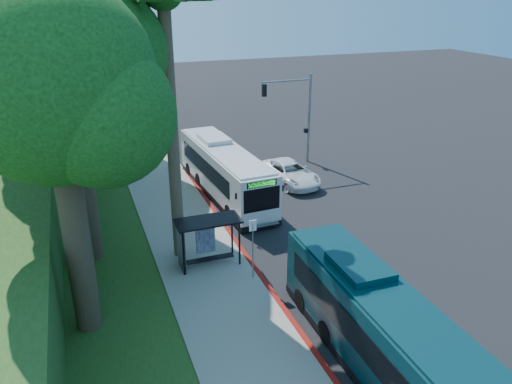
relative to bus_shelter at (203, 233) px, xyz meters
name	(u,v)px	position (x,y,z in m)	size (l,w,h in m)	color
ground	(308,220)	(7.26, 2.86, -1.81)	(140.00, 140.00, 0.00)	black
sidewalk	(190,239)	(-0.04, 2.86, -1.75)	(4.50, 70.00, 0.12)	gray
red_curb	(254,267)	(2.26, -1.14, -1.74)	(0.25, 30.00, 0.13)	maroon
grass_verge	(79,219)	(-5.74, 7.86, -1.78)	(8.00, 70.00, 0.06)	#234719
bus_shelter	(203,233)	(0.00, 0.00, 0.00)	(3.20, 1.51, 2.55)	black
stop_sign_pole	(253,241)	(1.86, -2.14, 0.28)	(0.35, 0.06, 3.17)	gray
traffic_signal_pole	(298,108)	(11.04, 12.86, 2.62)	(4.10, 0.30, 7.00)	gray
palm_tree	(164,5)	(-0.94, 1.36, 10.57)	(4.20, 4.20, 14.40)	#4C3F2D
tree_0	(64,34)	(-5.14, 2.84, 9.40)	(8.40, 8.00, 15.70)	#382B1E
tree_2	(69,26)	(-4.64, 18.84, 8.67)	(8.82, 8.40, 15.12)	#382B1E
tree_3	(40,1)	(-6.62, 26.84, 10.17)	(10.08, 9.60, 17.28)	#382B1E
tree_4	(72,23)	(-4.14, 34.84, 7.92)	(8.40, 8.00, 14.14)	#382B1E
tree_5	(80,25)	(-3.16, 42.84, 7.16)	(7.35, 7.00, 12.86)	#382B1E
tree_6	(57,94)	(-5.65, -3.16, 7.90)	(7.56, 7.20, 13.74)	#382B1E
white_bus	(224,170)	(3.74, 8.60, -0.06)	(3.26, 12.13, 3.58)	silver
teal_bus	(383,331)	(4.11, -9.52, -0.08)	(2.69, 11.88, 3.53)	#092B32
pickup	(291,173)	(8.81, 8.99, -1.04)	(2.54, 5.51, 1.53)	white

